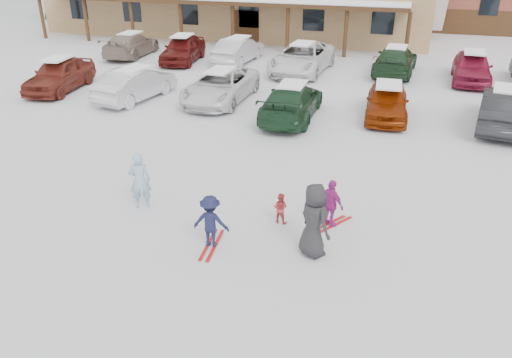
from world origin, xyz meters
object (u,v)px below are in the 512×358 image
(child_magenta, at_px, (331,204))
(parked_car_1, at_px, (135,84))
(parked_car_4, at_px, (387,101))
(parked_car_5, at_px, (504,108))
(adult_skier, at_px, (140,181))
(parked_car_0, at_px, (59,74))
(toddler_red, at_px, (280,208))
(parked_car_2, at_px, (221,86))
(parked_car_10, at_px, (302,58))
(child_navy, at_px, (211,222))
(parked_car_3, at_px, (292,101))
(bystander_dark, at_px, (314,220))
(parked_car_11, at_px, (395,61))
(parked_car_7, at_px, (131,45))
(parked_car_12, at_px, (472,67))
(parked_car_8, at_px, (183,49))
(parked_car_9, at_px, (238,50))

(child_magenta, height_order, parked_car_1, parked_car_1)
(parked_car_4, height_order, parked_car_5, parked_car_5)
(adult_skier, distance_m, parked_car_0, 13.10)
(toddler_red, distance_m, parked_car_0, 15.91)
(parked_car_2, distance_m, parked_car_4, 7.27)
(parked_car_1, relative_size, parked_car_10, 0.77)
(child_navy, xyz_separation_m, parked_car_1, (-7.61, 10.14, 0.05))
(parked_car_3, bearing_deg, parked_car_1, -4.25)
(child_magenta, bearing_deg, toddler_red, 41.87)
(bystander_dark, distance_m, parked_car_11, 17.98)
(bystander_dark, relative_size, parked_car_7, 0.38)
(adult_skier, distance_m, parked_car_7, 19.54)
(child_magenta, bearing_deg, parked_car_4, -61.53)
(parked_car_7, height_order, parked_car_11, parked_car_11)
(parked_car_3, bearing_deg, parked_car_0, -4.54)
(child_navy, bearing_deg, parked_car_7, -60.76)
(parked_car_12, bearing_deg, parked_car_4, -116.54)
(parked_car_0, distance_m, parked_car_3, 11.59)
(parked_car_3, relative_size, parked_car_4, 1.19)
(toddler_red, relative_size, parked_car_7, 0.17)
(toddler_red, height_order, parked_car_3, parked_car_3)
(toddler_red, relative_size, parked_car_12, 0.19)
(child_magenta, height_order, parked_car_5, parked_car_5)
(bystander_dark, distance_m, parked_car_8, 20.52)
(parked_car_0, bearing_deg, parked_car_10, 26.84)
(toddler_red, xyz_separation_m, parked_car_8, (-9.96, 16.10, 0.35))
(toddler_red, xyz_separation_m, parked_car_2, (-5.16, 9.50, 0.28))
(toddler_red, relative_size, bystander_dark, 0.46)
(parked_car_1, distance_m, parked_car_12, 16.63)
(parked_car_9, xyz_separation_m, parked_car_12, (12.68, -0.71, 0.05))
(adult_skier, xyz_separation_m, parked_car_3, (2.26, 8.43, -0.10))
(child_magenta, bearing_deg, parked_car_1, -5.83)
(parked_car_4, bearing_deg, parked_car_11, 87.44)
(bystander_dark, bearing_deg, parked_car_3, -32.84)
(child_navy, height_order, parked_car_3, parked_car_3)
(parked_car_5, bearing_deg, parked_car_2, 8.34)
(parked_car_0, xyz_separation_m, parked_car_2, (8.00, 0.57, -0.06))
(parked_car_5, bearing_deg, child_navy, 63.38)
(parked_car_1, height_order, parked_car_4, parked_car_1)
(parked_car_8, bearing_deg, child_navy, -70.32)
(parked_car_4, distance_m, parked_car_10, 8.00)
(parked_car_3, distance_m, parked_car_11, 9.39)
(parked_car_1, bearing_deg, parked_car_3, -173.65)
(child_navy, distance_m, child_magenta, 3.12)
(parked_car_8, height_order, parked_car_9, parked_car_8)
(child_navy, xyz_separation_m, child_magenta, (2.60, 1.73, -0.02))
(child_magenta, distance_m, parked_car_2, 11.33)
(bystander_dark, bearing_deg, parked_car_2, -18.58)
(child_magenta, bearing_deg, adult_skier, 39.02)
(parked_car_0, relative_size, parked_car_1, 1.04)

